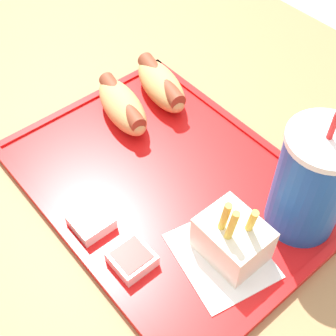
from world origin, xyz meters
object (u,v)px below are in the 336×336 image
at_px(hot_dog_near, 124,105).
at_px(fries_carton, 232,239).
at_px(sauce_cup_mayo, 91,221).
at_px(hot_dog_far, 161,84).
at_px(sauce_cup_ketchup, 132,259).
at_px(soda_cup, 312,182).

height_order(hot_dog_near, fries_carton, fries_carton).
xyz_separation_m(fries_carton, sauce_cup_mayo, (-0.15, -0.11, -0.02)).
xyz_separation_m(hot_dog_far, sauce_cup_ketchup, (0.22, -0.22, -0.02)).
distance_m(soda_cup, fries_carton, 0.12).
xyz_separation_m(soda_cup, fries_carton, (-0.02, -0.10, -0.05)).
xyz_separation_m(hot_dog_far, sauce_cup_mayo, (0.14, -0.23, -0.02)).
bearing_deg(soda_cup, sauce_cup_mayo, -127.87).
xyz_separation_m(soda_cup, hot_dog_near, (-0.31, -0.06, -0.05)).
relative_size(fries_carton, sauce_cup_ketchup, 2.20).
xyz_separation_m(fries_carton, sauce_cup_ketchup, (-0.07, -0.10, -0.02)).
relative_size(hot_dog_far, sauce_cup_ketchup, 2.93).
relative_size(hot_dog_far, sauce_cup_mayo, 2.93).
height_order(soda_cup, sauce_cup_ketchup, soda_cup).
height_order(soda_cup, fries_carton, soda_cup).
relative_size(hot_dog_near, sauce_cup_ketchup, 2.92).
bearing_deg(hot_dog_near, sauce_cup_mayo, -48.85).
relative_size(soda_cup, sauce_cup_ketchup, 3.96).
bearing_deg(hot_dog_near, fries_carton, -9.10).
xyz_separation_m(soda_cup, sauce_cup_ketchup, (-0.09, -0.21, -0.07)).
bearing_deg(sauce_cup_mayo, hot_dog_far, 120.59).
xyz_separation_m(sauce_cup_mayo, sauce_cup_ketchup, (0.08, 0.01, 0.00)).
height_order(fries_carton, sauce_cup_mayo, fries_carton).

